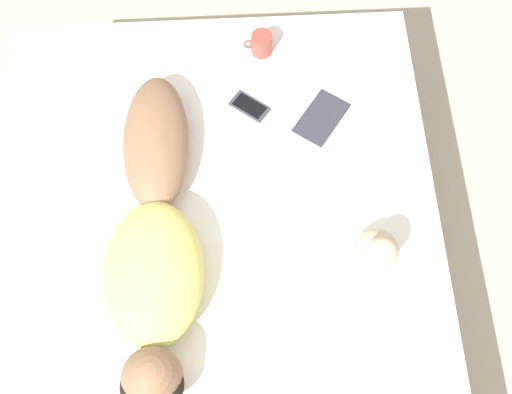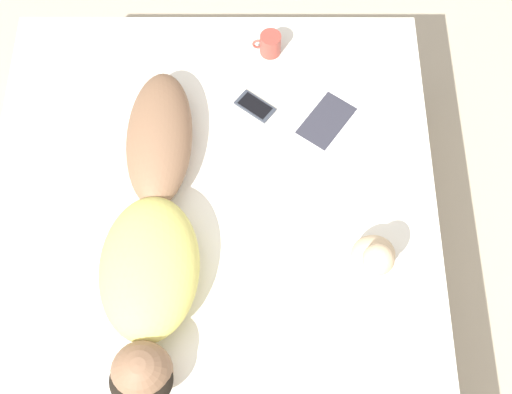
{
  "view_description": "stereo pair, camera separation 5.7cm",
  "coord_description": "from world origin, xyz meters",
  "px_view_note": "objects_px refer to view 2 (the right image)",
  "views": [
    {
      "loc": [
        -0.11,
        0.85,
        2.89
      ],
      "look_at": [
        -0.16,
        -0.24,
        0.61
      ],
      "focal_mm": 50.0,
      "sensor_mm": 36.0,
      "label": 1
    },
    {
      "loc": [
        -0.16,
        0.86,
        2.89
      ],
      "look_at": [
        -0.16,
        -0.24,
        0.61
      ],
      "focal_mm": 50.0,
      "sensor_mm": 36.0,
      "label": 2
    }
  ],
  "objects_px": {
    "coffee_mug": "(270,44)",
    "open_magazine": "(348,134)",
    "person": "(152,239)",
    "cell_phone": "(255,106)"
  },
  "relations": [
    {
      "from": "open_magazine",
      "to": "coffee_mug",
      "type": "height_order",
      "value": "coffee_mug"
    },
    {
      "from": "person",
      "to": "open_magazine",
      "type": "xyz_separation_m",
      "value": [
        -0.7,
        -0.46,
        -0.09
      ]
    },
    {
      "from": "open_magazine",
      "to": "cell_phone",
      "type": "bearing_deg",
      "value": 16.27
    },
    {
      "from": "coffee_mug",
      "to": "open_magazine",
      "type": "bearing_deg",
      "value": 127.11
    },
    {
      "from": "person",
      "to": "coffee_mug",
      "type": "distance_m",
      "value": 0.95
    },
    {
      "from": "person",
      "to": "open_magazine",
      "type": "height_order",
      "value": "person"
    },
    {
      "from": "coffee_mug",
      "to": "person",
      "type": "bearing_deg",
      "value": 64.42
    },
    {
      "from": "coffee_mug",
      "to": "cell_phone",
      "type": "height_order",
      "value": "coffee_mug"
    },
    {
      "from": "open_magazine",
      "to": "coffee_mug",
      "type": "distance_m",
      "value": 0.49
    },
    {
      "from": "open_magazine",
      "to": "cell_phone",
      "type": "relative_size",
      "value": 3.18
    }
  ]
}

